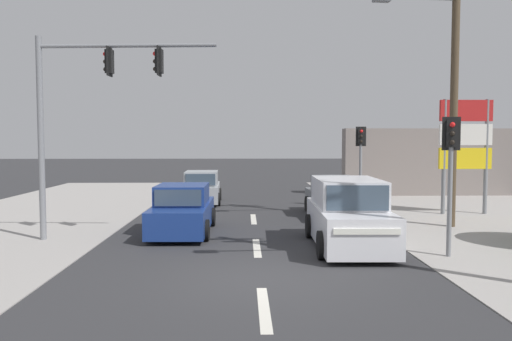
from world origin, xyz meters
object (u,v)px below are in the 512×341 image
suv_crossing_left (348,215)px  sedan_oncoming_mid (334,198)px  pedestal_signal_far_median (361,153)px  pedestal_signal_right_kerb (451,162)px  traffic_signal_mast (84,100)px  utility_pole_midground_right (451,59)px  hatchback_receding_far (202,188)px  sedan_kerbside_parked (183,211)px  shopping_plaza_sign (465,140)px

suv_crossing_left → sedan_oncoming_mid: bearing=83.5°
pedestal_signal_far_median → pedestal_signal_right_kerb: bearing=-89.0°
traffic_signal_mast → suv_crossing_left: size_ratio=1.31×
pedestal_signal_far_median → sedan_oncoming_mid: bearing=-125.7°
utility_pole_midground_right → suv_crossing_left: size_ratio=2.33×
traffic_signal_mast → hatchback_receding_far: size_ratio=1.63×
utility_pole_midground_right → sedan_kerbside_parked: size_ratio=2.50×
sedan_oncoming_mid → pedestal_signal_right_kerb: bearing=-76.5°
pedestal_signal_far_median → suv_crossing_left: 8.20m
pedestal_signal_far_median → hatchback_receding_far: bearing=163.8°
pedestal_signal_far_median → shopping_plaza_sign: 4.21m
shopping_plaza_sign → suv_crossing_left: size_ratio=1.01×
shopping_plaza_sign → pedestal_signal_far_median: bearing=154.8°
hatchback_receding_far → sedan_oncoming_mid: 6.92m
utility_pole_midground_right → pedestal_signal_far_median: (-1.92, 4.68, -3.28)m
traffic_signal_mast → sedan_oncoming_mid: traffic_signal_mast is taller
pedestal_signal_right_kerb → suv_crossing_left: pedestal_signal_right_kerb is taller
traffic_signal_mast → sedan_oncoming_mid: bearing=29.2°
hatchback_receding_far → sedan_oncoming_mid: sedan_oncoming_mid is taller
traffic_signal_mast → utility_pole_midground_right: bearing=9.8°
pedestal_signal_far_median → sedan_oncoming_mid: 3.11m
utility_pole_midground_right → shopping_plaza_sign: (1.85, 2.91, -2.71)m
utility_pole_midground_right → shopping_plaza_sign: 4.38m
traffic_signal_mast → hatchback_receding_far: 9.78m
pedestal_signal_far_median → shopping_plaza_sign: bearing=-25.2°
sedan_oncoming_mid → shopping_plaza_sign: bearing=3.5°
utility_pole_midground_right → pedestal_signal_right_kerb: (-1.77, -4.36, -3.28)m
traffic_signal_mast → pedestal_signal_right_kerb: size_ratio=1.69×
pedestal_signal_right_kerb → sedan_oncoming_mid: pedestal_signal_right_kerb is taller
pedestal_signal_right_kerb → hatchback_receding_far: bearing=123.0°
shopping_plaza_sign → traffic_signal_mast: bearing=-160.0°
pedestal_signal_right_kerb → shopping_plaza_sign: shopping_plaza_sign is taller
traffic_signal_mast → suv_crossing_left: traffic_signal_mast is taller
sedan_kerbside_parked → sedan_oncoming_mid: bearing=32.1°
pedestal_signal_right_kerb → sedan_kerbside_parked: size_ratio=0.84×
shopping_plaza_sign → hatchback_receding_far: shopping_plaza_sign is taller
traffic_signal_mast → suv_crossing_left: bearing=-8.0°
shopping_plaza_sign → sedan_kerbside_parked: 11.66m
hatchback_receding_far → sedan_oncoming_mid: (5.54, -4.16, 0.00)m
hatchback_receding_far → pedestal_signal_far_median: bearing=-16.2°
shopping_plaza_sign → sedan_oncoming_mid: bearing=-176.5°
sedan_kerbside_parked → suv_crossing_left: bearing=-24.3°
sedan_kerbside_parked → suv_crossing_left: (4.87, -2.20, 0.18)m
pedestal_signal_far_median → hatchback_receding_far: (-7.05, 2.05, -1.71)m
traffic_signal_mast → sedan_kerbside_parked: (2.71, 1.14, -3.44)m
pedestal_signal_far_median → shopping_plaza_sign: size_ratio=0.77×
traffic_signal_mast → sedan_kerbside_parked: size_ratio=1.41×
utility_pole_midground_right → suv_crossing_left: (-4.08, -3.08, -4.81)m
pedestal_signal_far_median → traffic_signal_mast: bearing=-145.5°
hatchback_receding_far → shopping_plaza_sign: bearing=-19.5°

